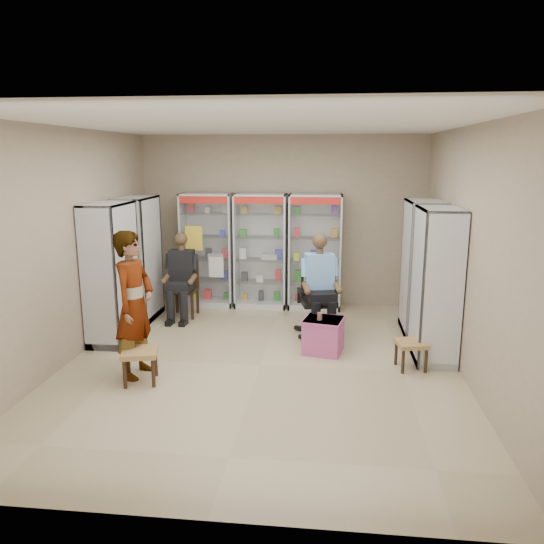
# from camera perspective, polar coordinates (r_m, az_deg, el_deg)

# --- Properties ---
(floor) EXTENTS (6.00, 6.00, 0.00)m
(floor) POSITION_cam_1_polar(r_m,az_deg,el_deg) (6.93, -1.24, -9.98)
(floor) COLOR tan
(floor) RESTS_ON ground
(room_shell) EXTENTS (5.02, 6.02, 3.01)m
(room_shell) POSITION_cam_1_polar(r_m,az_deg,el_deg) (6.44, -1.32, 6.44)
(room_shell) COLOR tan
(room_shell) RESTS_ON ground
(cabinet_back_left) EXTENTS (0.90, 0.50, 2.00)m
(cabinet_back_left) POSITION_cam_1_polar(r_m,az_deg,el_deg) (9.47, -6.93, 2.35)
(cabinet_back_left) COLOR #ABAEB2
(cabinet_back_left) RESTS_ON floor
(cabinet_back_mid) EXTENTS (0.90, 0.50, 2.00)m
(cabinet_back_mid) POSITION_cam_1_polar(r_m,az_deg,el_deg) (9.31, -1.21, 2.26)
(cabinet_back_mid) COLOR silver
(cabinet_back_mid) RESTS_ON floor
(cabinet_back_right) EXTENTS (0.90, 0.50, 2.00)m
(cabinet_back_right) POSITION_cam_1_polar(r_m,az_deg,el_deg) (9.23, 4.65, 2.14)
(cabinet_back_right) COLOR silver
(cabinet_back_right) RESTS_ON floor
(cabinet_right_far) EXTENTS (0.90, 0.50, 2.00)m
(cabinet_right_far) POSITION_cam_1_polar(r_m,az_deg,el_deg) (8.24, 15.81, 0.45)
(cabinet_right_far) COLOR #9EA0A5
(cabinet_right_far) RESTS_ON floor
(cabinet_right_near) EXTENTS (0.90, 0.50, 2.00)m
(cabinet_right_near) POSITION_cam_1_polar(r_m,az_deg,el_deg) (7.18, 17.21, -1.35)
(cabinet_right_near) COLOR silver
(cabinet_right_near) RESTS_ON floor
(cabinet_left_far) EXTENTS (0.90, 0.50, 2.00)m
(cabinet_left_far) POSITION_cam_1_polar(r_m,az_deg,el_deg) (8.86, -14.16, 1.37)
(cabinet_left_far) COLOR silver
(cabinet_left_far) RESTS_ON floor
(cabinet_left_near) EXTENTS (0.90, 0.50, 2.00)m
(cabinet_left_near) POSITION_cam_1_polar(r_m,az_deg,el_deg) (7.87, -16.91, -0.16)
(cabinet_left_near) COLOR #9D9EA4
(cabinet_left_near) RESTS_ON floor
(wooden_chair) EXTENTS (0.42, 0.42, 0.94)m
(wooden_chair) POSITION_cam_1_polar(r_m,az_deg,el_deg) (8.95, -9.45, -1.79)
(wooden_chair) COLOR black
(wooden_chair) RESTS_ON floor
(seated_customer) EXTENTS (0.44, 0.60, 1.34)m
(seated_customer) POSITION_cam_1_polar(r_m,az_deg,el_deg) (8.86, -9.58, -0.61)
(seated_customer) COLOR black
(seated_customer) RESTS_ON floor
(office_chair) EXTENTS (0.74, 0.74, 1.14)m
(office_chair) POSITION_cam_1_polar(r_m,az_deg,el_deg) (7.92, 5.03, -2.79)
(office_chair) COLOR black
(office_chair) RESTS_ON floor
(seated_shopkeeper) EXTENTS (0.61, 0.75, 1.45)m
(seated_shopkeeper) POSITION_cam_1_polar(r_m,az_deg,el_deg) (7.83, 5.05, -1.79)
(seated_shopkeeper) COLOR #6190C0
(seated_shopkeeper) RESTS_ON floor
(pink_trunk) EXTENTS (0.58, 0.56, 0.47)m
(pink_trunk) POSITION_cam_1_polar(r_m,az_deg,el_deg) (7.32, 5.53, -6.81)
(pink_trunk) COLOR #A84388
(pink_trunk) RESTS_ON floor
(tea_glass) EXTENTS (0.07, 0.07, 0.10)m
(tea_glass) POSITION_cam_1_polar(r_m,az_deg,el_deg) (7.18, 5.15, -4.77)
(tea_glass) COLOR #551207
(tea_glass) RESTS_ON pink_trunk
(woven_stool_a) EXTENTS (0.42, 0.42, 0.36)m
(woven_stool_a) POSITION_cam_1_polar(r_m,az_deg,el_deg) (6.98, 14.71, -8.63)
(woven_stool_a) COLOR #AC8448
(woven_stool_a) RESTS_ON floor
(woven_stool_b) EXTENTS (0.49, 0.49, 0.40)m
(woven_stool_b) POSITION_cam_1_polar(r_m,az_deg,el_deg) (6.56, -13.96, -9.79)
(woven_stool_b) COLOR #B27D4B
(woven_stool_b) RESTS_ON floor
(standing_man) EXTENTS (0.53, 0.72, 1.79)m
(standing_man) POSITION_cam_1_polar(r_m,az_deg,el_deg) (6.57, -14.61, -3.40)
(standing_man) COLOR gray
(standing_man) RESTS_ON floor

